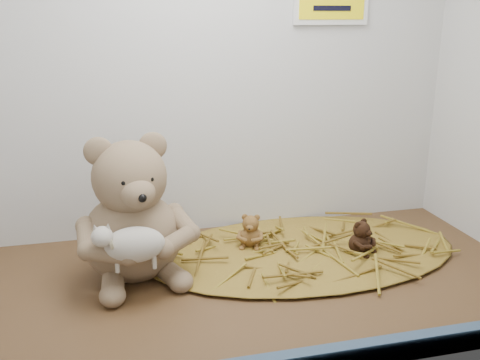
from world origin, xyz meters
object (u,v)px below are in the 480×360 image
object	(u,v)px
toy_lamb	(135,245)
mini_teddy_tan	(251,229)
mini_teddy_brown	(361,235)
main_teddy	(131,208)

from	to	relation	value
toy_lamb	mini_teddy_tan	distance (cm)	31.26
mini_teddy_tan	mini_teddy_brown	distance (cm)	23.90
main_teddy	mini_teddy_tan	distance (cm)	28.19
toy_lamb	mini_teddy_tan	world-z (taller)	toy_lamb
mini_teddy_brown	main_teddy	bearing A→B (deg)	140.98
main_teddy	mini_teddy_tan	bearing A→B (deg)	2.17
main_teddy	mini_teddy_tan	xyz separation A→B (cm)	(25.88, 6.06, -9.39)
mini_teddy_tan	mini_teddy_brown	size ratio (longest dim) A/B	0.99
toy_lamb	mini_teddy_brown	distance (cm)	48.93
toy_lamb	main_teddy	bearing A→B (deg)	90.00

